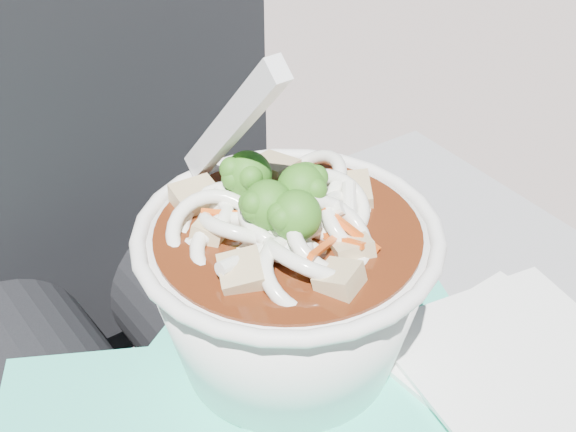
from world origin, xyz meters
TOP-DOWN VIEW (x-y plane):
  - person_body at (0.00, 0.09)m, footprint 0.34×0.94m
  - plastic_bag at (0.03, -0.00)m, footprint 0.40×0.31m
  - napkins at (0.15, -0.06)m, footprint 0.16×0.16m
  - udon_bowl at (0.05, 0.03)m, footprint 0.21×0.21m

SIDE VIEW (x-z plane):
  - person_body at x=0.00m, z-range 0.05..1.03m
  - plastic_bag at x=0.03m, z-range 0.58..0.60m
  - napkins at x=0.15m, z-range 0.60..0.61m
  - udon_bowl at x=0.05m, z-range 0.56..0.77m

